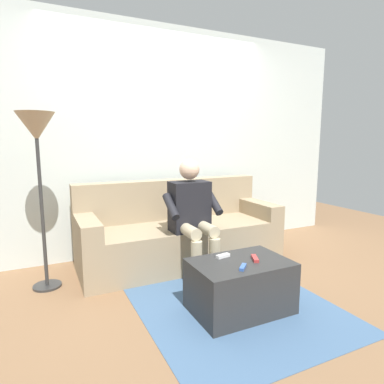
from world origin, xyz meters
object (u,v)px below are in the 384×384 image
Objects in this scene: coffee_table at (240,286)px; remote_blue at (243,267)px; person_solo_seated at (192,212)px; remote_white at (223,256)px; couch at (179,234)px; remote_red at (255,258)px; floor_lamp at (37,139)px.

remote_blue reaches higher than coffee_table.
person_solo_seated is at bearing -136.25° from remote_blue.
person_solo_seated is 9.93× the size of remote_blue.
remote_white is (0.04, 0.63, -0.22)m from person_solo_seated.
coffee_table is 0.87m from person_solo_seated.
coffee_table is at bearing 92.64° from person_solo_seated.
couch is 15.79× the size of remote_red.
person_solo_seated is 0.83m from remote_red.
remote_white and remote_red have the same top height.
remote_red reaches higher than remote_blue.
couch is 1.16m from coffee_table.
person_solo_seated is (0.03, 0.39, 0.32)m from couch.
remote_white is at bearing 85.80° from couch.
couch is at bearing -137.23° from remote_blue.
couch is 2.86× the size of coffee_table.
remote_blue is (0.03, 0.89, -0.22)m from person_solo_seated.
remote_blue is (0.06, 0.13, 0.21)m from coffee_table.
person_solo_seated is 1.48m from floor_lamp.
couch reaches higher than remote_red.
person_solo_seated is 8.40× the size of remote_red.
remote_blue is 0.99× the size of remote_white.
remote_white is (0.08, 1.03, 0.10)m from couch.
floor_lamp is (1.31, 0.08, 1.00)m from couch.
remote_white is at bearing -131.90° from remote_blue.
remote_blue is 0.21m from remote_red.
floor_lamp is at bearing -102.37° from remote_red.
coffee_table is at bearing 90.00° from couch.
remote_white reaches higher than remote_blue.
person_solo_seated is 9.81× the size of remote_white.
remote_white is (0.01, -0.26, 0.00)m from remote_blue.
coffee_table is 0.26m from remote_white.
remote_red is at bearing 169.01° from coffee_table.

